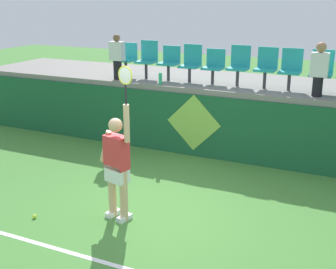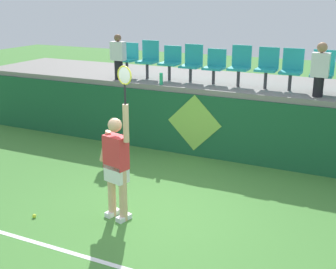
% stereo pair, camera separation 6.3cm
% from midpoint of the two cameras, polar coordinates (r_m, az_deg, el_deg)
% --- Properties ---
extents(ground_plane, '(40.00, 40.00, 0.00)m').
position_cam_midpoint_polar(ground_plane, '(7.49, -2.08, -10.09)').
color(ground_plane, '#478438').
extents(court_back_wall, '(13.57, 0.20, 1.40)m').
position_cam_midpoint_polar(court_back_wall, '(9.77, 5.80, 0.93)').
color(court_back_wall, '#195633').
rests_on(court_back_wall, ground_plane).
extents(spectator_platform, '(13.57, 2.56, 0.12)m').
position_cam_midpoint_polar(spectator_platform, '(10.73, 8.14, 6.52)').
color(spectator_platform, gray).
rests_on(spectator_platform, court_back_wall).
extents(court_baseline_stripe, '(12.21, 0.08, 0.01)m').
position_cam_midpoint_polar(court_baseline_stripe, '(6.34, -8.72, -15.83)').
color(court_baseline_stripe, white).
rests_on(court_baseline_stripe, ground_plane).
extents(tennis_player, '(0.74, 0.35, 2.50)m').
position_cam_midpoint_polar(tennis_player, '(7.00, -6.80, -3.70)').
color(tennis_player, white).
rests_on(tennis_player, ground_plane).
extents(tennis_ball, '(0.07, 0.07, 0.07)m').
position_cam_midpoint_polar(tennis_ball, '(7.64, -16.97, -10.02)').
color(tennis_ball, '#D1E533').
rests_on(tennis_ball, ground_plane).
extents(water_bottle, '(0.08, 0.08, 0.27)m').
position_cam_midpoint_polar(water_bottle, '(10.13, -1.17, 7.15)').
color(water_bottle, '#26B272').
rests_on(water_bottle, spectator_platform).
extents(stadium_chair_0, '(0.44, 0.42, 0.82)m').
position_cam_midpoint_polar(stadium_chair_0, '(11.21, -5.44, 9.83)').
color(stadium_chair_0, '#38383D').
rests_on(stadium_chair_0, spectator_platform).
extents(stadium_chair_1, '(0.44, 0.42, 0.90)m').
position_cam_midpoint_polar(stadium_chair_1, '(10.94, -2.81, 9.81)').
color(stadium_chair_1, '#38383D').
rests_on(stadium_chair_1, spectator_platform).
extents(stadium_chair_2, '(0.44, 0.42, 0.80)m').
position_cam_midpoint_polar(stadium_chair_2, '(10.68, 0.04, 9.43)').
color(stadium_chair_2, '#38383D').
rests_on(stadium_chair_2, spectator_platform).
extents(stadium_chair_3, '(0.44, 0.42, 0.86)m').
position_cam_midpoint_polar(stadium_chair_3, '(10.47, 2.80, 9.28)').
color(stadium_chair_3, '#38383D').
rests_on(stadium_chair_3, spectator_platform).
extents(stadium_chair_4, '(0.44, 0.42, 0.78)m').
position_cam_midpoint_polar(stadium_chair_4, '(10.27, 5.74, 8.89)').
color(stadium_chair_4, '#38383D').
rests_on(stadium_chair_4, spectator_platform).
extents(stadium_chair_5, '(0.44, 0.42, 0.89)m').
position_cam_midpoint_polar(stadium_chair_5, '(10.09, 8.92, 8.93)').
color(stadium_chair_5, '#38383D').
rests_on(stadium_chair_5, spectator_platform).
extents(stadium_chair_6, '(0.44, 0.42, 0.87)m').
position_cam_midpoint_polar(stadium_chair_6, '(9.94, 12.31, 8.63)').
color(stadium_chair_6, '#38383D').
rests_on(stadium_chair_6, spectator_platform).
extents(stadium_chair_7, '(0.44, 0.42, 0.87)m').
position_cam_midpoint_polar(stadium_chair_7, '(9.84, 15.29, 8.28)').
color(stadium_chair_7, '#38383D').
rests_on(stadium_chair_7, spectator_platform).
extents(stadium_chair_8, '(0.44, 0.42, 0.87)m').
position_cam_midpoint_polar(stadium_chair_8, '(9.76, 18.90, 7.85)').
color(stadium_chair_8, '#38383D').
rests_on(stadium_chair_8, spectator_platform).
extents(spectator_0, '(0.34, 0.20, 1.07)m').
position_cam_midpoint_polar(spectator_0, '(9.33, 18.64, 8.04)').
color(spectator_0, black).
rests_on(spectator_0, spectator_platform).
extents(spectator_2, '(0.34, 0.20, 1.07)m').
position_cam_midpoint_polar(spectator_2, '(10.81, -6.70, 9.93)').
color(spectator_2, black).
rests_on(spectator_2, spectator_platform).
extents(wall_signage_mount, '(1.27, 0.01, 1.41)m').
position_cam_midpoint_polar(wall_signage_mount, '(10.04, 3.05, -2.73)').
color(wall_signage_mount, '#195633').
rests_on(wall_signage_mount, ground_plane).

